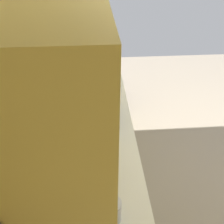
{
  "coord_description": "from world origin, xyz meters",
  "views": [
    {
      "loc": [
        -1.83,
        1.38,
        2.25
      ],
      "look_at": [
        -0.67,
        1.3,
        1.4
      ],
      "focal_mm": 38.95,
      "sensor_mm": 36.0,
      "label": 1
    }
  ],
  "objects_px": {
    "kettle": "(111,211)",
    "oven_range": "(98,78)",
    "bowl": "(101,81)",
    "microwave": "(95,107)"
  },
  "relations": [
    {
      "from": "kettle",
      "to": "oven_range",
      "type": "bearing_deg",
      "value": 0.65
    },
    {
      "from": "oven_range",
      "to": "bowl",
      "type": "relative_size",
      "value": 6.37
    },
    {
      "from": "bowl",
      "to": "microwave",
      "type": "bearing_deg",
      "value": 173.72
    },
    {
      "from": "oven_range",
      "to": "bowl",
      "type": "height_order",
      "value": "oven_range"
    },
    {
      "from": "microwave",
      "to": "kettle",
      "type": "bearing_deg",
      "value": -175.74
    },
    {
      "from": "microwave",
      "to": "kettle",
      "type": "relative_size",
      "value": 2.54
    },
    {
      "from": "bowl",
      "to": "kettle",
      "type": "height_order",
      "value": "kettle"
    },
    {
      "from": "oven_range",
      "to": "bowl",
      "type": "distance_m",
      "value": 1.03
    },
    {
      "from": "oven_range",
      "to": "kettle",
      "type": "relative_size",
      "value": 5.81
    },
    {
      "from": "microwave",
      "to": "oven_range",
      "type": "bearing_deg",
      "value": -1.57
    }
  ]
}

